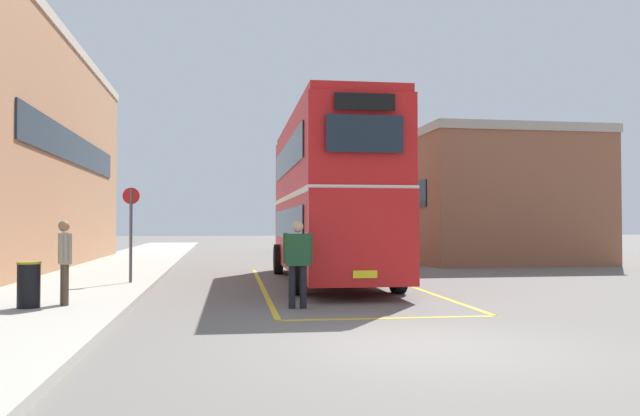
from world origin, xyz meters
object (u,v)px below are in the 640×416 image
bus_stop_sign (131,225)px  pedestrian_waiting_near (65,257)px  double_decker_bus (328,196)px  single_deck_bus (316,225)px  litter_bin (29,285)px  pedestrian_boarding (298,257)px

bus_stop_sign → pedestrian_waiting_near: bearing=-97.5°
double_decker_bus → single_deck_bus: double_decker_bus is taller
single_deck_bus → pedestrian_waiting_near: single_deck_bus is taller
single_deck_bus → bus_stop_sign: bearing=-112.0°
litter_bin → bus_stop_sign: 5.19m
single_deck_bus → pedestrian_boarding: single_deck_bus is taller
single_deck_bus → pedestrian_waiting_near: (-8.65, -24.49, -0.57)m
litter_bin → pedestrian_boarding: bearing=1.9°
double_decker_bus → pedestrian_waiting_near: double_decker_bus is taller
double_decker_bus → bus_stop_sign: double_decker_bus is taller
double_decker_bus → litter_bin: double_decker_bus is taller
pedestrian_waiting_near → bus_stop_sign: 4.71m
pedestrian_boarding → pedestrian_waiting_near: (-4.47, 0.14, 0.04)m
pedestrian_boarding → bus_stop_sign: (-3.87, 4.78, 0.64)m
litter_bin → double_decker_bus: bearing=40.9°
litter_bin → bus_stop_sign: bearing=76.7°
single_deck_bus → bus_stop_sign: (-8.04, -19.86, 0.02)m
single_deck_bus → bus_stop_sign: single_deck_bus is taller
double_decker_bus → single_deck_bus: 19.27m
pedestrian_boarding → pedestrian_waiting_near: 4.48m
double_decker_bus → pedestrian_boarding: size_ratio=5.90×
pedestrian_waiting_near → bus_stop_sign: (0.61, 4.63, 0.59)m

